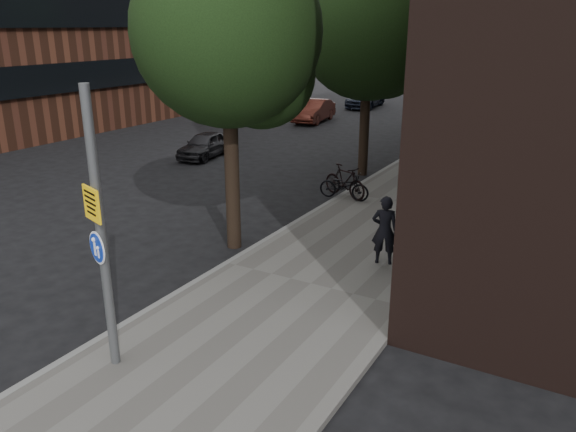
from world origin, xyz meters
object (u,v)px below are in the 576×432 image
Objects in this scene: parked_car_near at (205,145)px; signpost at (101,233)px; parked_bike_facade_near at (451,191)px; pedestrian at (385,230)px.

signpost is at bearing -64.96° from parked_car_near.
signpost is 1.44× the size of parked_car_near.
parked_car_near reaches higher than parked_bike_facade_near.
parked_bike_facade_near is (0.23, 5.19, -0.35)m from pedestrian.
pedestrian is 0.52× the size of parked_car_near.
signpost is 15.88m from parked_car_near.
parked_bike_facade_near is 0.57× the size of parked_car_near.
parked_car_near is (-8.47, 13.30, -1.88)m from signpost.
signpost reaches higher than pedestrian.
signpost is 11.75m from parked_bike_facade_near.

